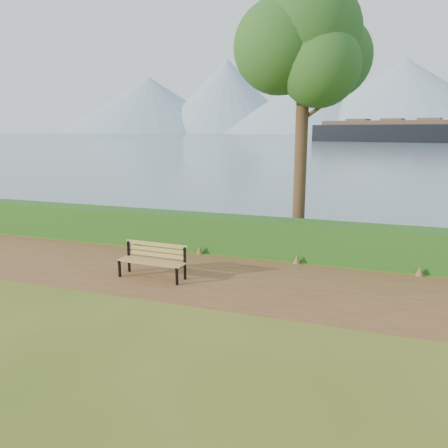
% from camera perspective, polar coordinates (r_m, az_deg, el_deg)
% --- Properties ---
extents(ground, '(140.00, 140.00, 0.00)m').
position_cam_1_polar(ground, '(9.93, -1.84, -7.64)').
color(ground, '#485919').
rests_on(ground, ground).
extents(path, '(40.00, 3.40, 0.01)m').
position_cam_1_polar(path, '(10.20, -1.23, -7.08)').
color(path, brown).
rests_on(path, ground).
extents(hedge, '(32.00, 0.85, 1.00)m').
position_cam_1_polar(hedge, '(12.15, 2.56, -1.47)').
color(hedge, '#134212').
rests_on(hedge, ground).
extents(water, '(700.00, 510.00, 0.00)m').
position_cam_1_polar(water, '(268.75, 18.92, 10.87)').
color(water, '#495E76').
rests_on(water, ground).
extents(mountains, '(585.00, 190.00, 70.00)m').
position_cam_1_polar(mountains, '(415.66, 18.17, 15.00)').
color(mountains, '#8096AA').
rests_on(mountains, ground).
extents(bench, '(1.63, 0.54, 0.81)m').
position_cam_1_polar(bench, '(10.25, -9.20, -4.42)').
color(bench, black).
rests_on(bench, ground).
extents(tree, '(3.63, 3.41, 7.67)m').
position_cam_1_polar(tree, '(13.00, 10.49, 22.35)').
color(tree, '#3D2318').
rests_on(tree, ground).
extents(cargo_ship, '(66.12, 23.43, 19.85)m').
position_cam_1_polar(cargo_ship, '(129.92, 27.19, 10.73)').
color(cargo_ship, black).
rests_on(cargo_ship, ground).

